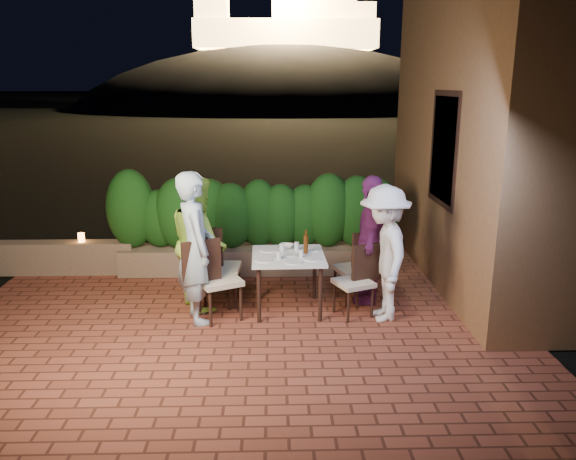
{
  "coord_description": "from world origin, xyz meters",
  "views": [
    {
      "loc": [
        0.46,
        -6.08,
        2.87
      ],
      "look_at": [
        0.65,
        0.84,
        1.05
      ],
      "focal_mm": 35.0,
      "sensor_mm": 36.0,
      "label": 1
    }
  ],
  "objects_px": {
    "chair_left_back": "(222,266)",
    "chair_right_back": "(353,267)",
    "beer_bottle": "(306,242)",
    "parapet_lamp": "(81,237)",
    "bowl": "(286,246)",
    "chair_right_front": "(354,281)",
    "diner_purple": "(371,240)",
    "diner_green": "(199,242)",
    "diner_blue": "(195,248)",
    "dining_table": "(288,282)",
    "diner_white": "(384,253)",
    "chair_left_front": "(219,279)"
  },
  "relations": [
    {
      "from": "bowl",
      "to": "diner_blue",
      "type": "xyz_separation_m",
      "value": [
        -1.12,
        -0.59,
        0.16
      ]
    },
    {
      "from": "beer_bottle",
      "to": "dining_table",
      "type": "bearing_deg",
      "value": -166.36
    },
    {
      "from": "bowl",
      "to": "chair_right_front",
      "type": "relative_size",
      "value": 0.21
    },
    {
      "from": "chair_left_back",
      "to": "chair_right_front",
      "type": "bearing_deg",
      "value": -10.94
    },
    {
      "from": "chair_left_back",
      "to": "chair_right_back",
      "type": "bearing_deg",
      "value": 5.34
    },
    {
      "from": "chair_left_front",
      "to": "diner_white",
      "type": "height_order",
      "value": "diner_white"
    },
    {
      "from": "parapet_lamp",
      "to": "diner_blue",
      "type": "bearing_deg",
      "value": -42.48
    },
    {
      "from": "beer_bottle",
      "to": "chair_left_front",
      "type": "bearing_deg",
      "value": -164.47
    },
    {
      "from": "diner_white",
      "to": "diner_purple",
      "type": "height_order",
      "value": "diner_purple"
    },
    {
      "from": "bowl",
      "to": "beer_bottle",
      "type": "bearing_deg",
      "value": -46.18
    },
    {
      "from": "chair_left_front",
      "to": "diner_white",
      "type": "distance_m",
      "value": 2.05
    },
    {
      "from": "diner_green",
      "to": "chair_left_back",
      "type": "bearing_deg",
      "value": -105.22
    },
    {
      "from": "chair_right_front",
      "to": "parapet_lamp",
      "type": "bearing_deg",
      "value": -47.48
    },
    {
      "from": "diner_white",
      "to": "parapet_lamp",
      "type": "xyz_separation_m",
      "value": [
        -4.31,
        1.85,
        -0.28
      ]
    },
    {
      "from": "diner_white",
      "to": "beer_bottle",
      "type": "bearing_deg",
      "value": -113.22
    },
    {
      "from": "diner_blue",
      "to": "chair_left_front",
      "type": "bearing_deg",
      "value": -102.24
    },
    {
      "from": "dining_table",
      "to": "chair_left_back",
      "type": "distance_m",
      "value": 0.92
    },
    {
      "from": "bowl",
      "to": "chair_right_front",
      "type": "height_order",
      "value": "chair_right_front"
    },
    {
      "from": "diner_green",
      "to": "diner_purple",
      "type": "bearing_deg",
      "value": -110.08
    },
    {
      "from": "diner_blue",
      "to": "chair_left_back",
      "type": "bearing_deg",
      "value": -44.8
    },
    {
      "from": "diner_green",
      "to": "diner_white",
      "type": "distance_m",
      "value": 2.38
    },
    {
      "from": "beer_bottle",
      "to": "parapet_lamp",
      "type": "height_order",
      "value": "beer_bottle"
    },
    {
      "from": "bowl",
      "to": "diner_green",
      "type": "relative_size",
      "value": 0.11
    },
    {
      "from": "beer_bottle",
      "to": "diner_green",
      "type": "xyz_separation_m",
      "value": [
        -1.38,
        0.16,
        -0.03
      ]
    },
    {
      "from": "chair_right_back",
      "to": "diner_blue",
      "type": "relative_size",
      "value": 0.5
    },
    {
      "from": "chair_right_front",
      "to": "parapet_lamp",
      "type": "height_order",
      "value": "chair_right_front"
    },
    {
      "from": "bowl",
      "to": "diner_green",
      "type": "distance_m",
      "value": 1.15
    },
    {
      "from": "dining_table",
      "to": "chair_right_front",
      "type": "relative_size",
      "value": 1.0
    },
    {
      "from": "beer_bottle",
      "to": "chair_left_back",
      "type": "bearing_deg",
      "value": 169.98
    },
    {
      "from": "beer_bottle",
      "to": "diner_white",
      "type": "xyz_separation_m",
      "value": [
        0.94,
        -0.35,
        -0.06
      ]
    },
    {
      "from": "dining_table",
      "to": "diner_white",
      "type": "distance_m",
      "value": 1.29
    },
    {
      "from": "parapet_lamp",
      "to": "diner_green",
      "type": "bearing_deg",
      "value": -34.06
    },
    {
      "from": "diner_white",
      "to": "chair_left_back",
      "type": "bearing_deg",
      "value": -107.77
    },
    {
      "from": "beer_bottle",
      "to": "chair_right_front",
      "type": "height_order",
      "value": "beer_bottle"
    },
    {
      "from": "chair_left_front",
      "to": "parapet_lamp",
      "type": "distance_m",
      "value": 2.91
    },
    {
      "from": "diner_purple",
      "to": "parapet_lamp",
      "type": "bearing_deg",
      "value": -92.85
    },
    {
      "from": "diner_purple",
      "to": "parapet_lamp",
      "type": "distance_m",
      "value": 4.44
    },
    {
      "from": "diner_purple",
      "to": "diner_green",
      "type": "bearing_deg",
      "value": -74.46
    },
    {
      "from": "bowl",
      "to": "chair_left_back",
      "type": "xyz_separation_m",
      "value": [
        -0.86,
        -0.06,
        -0.25
      ]
    },
    {
      "from": "dining_table",
      "to": "bowl",
      "type": "xyz_separation_m",
      "value": [
        -0.02,
        0.31,
        0.4
      ]
    },
    {
      "from": "bowl",
      "to": "chair_right_back",
      "type": "xyz_separation_m",
      "value": [
        0.9,
        -0.02,
        -0.3
      ]
    },
    {
      "from": "chair_left_back",
      "to": "chair_right_back",
      "type": "height_order",
      "value": "chair_left_back"
    },
    {
      "from": "chair_right_back",
      "to": "diner_purple",
      "type": "distance_m",
      "value": 0.45
    },
    {
      "from": "bowl",
      "to": "chair_right_front",
      "type": "distance_m",
      "value": 1.03
    },
    {
      "from": "beer_bottle",
      "to": "chair_right_back",
      "type": "xyz_separation_m",
      "value": [
        0.65,
        0.24,
        -0.43
      ]
    },
    {
      "from": "bowl",
      "to": "diner_green",
      "type": "xyz_separation_m",
      "value": [
        -1.14,
        -0.09,
        0.1
      ]
    },
    {
      "from": "dining_table",
      "to": "chair_left_back",
      "type": "xyz_separation_m",
      "value": [
        -0.88,
        0.25,
        0.15
      ]
    },
    {
      "from": "chair_right_back",
      "to": "diner_green",
      "type": "relative_size",
      "value": 0.54
    },
    {
      "from": "diner_purple",
      "to": "parapet_lamp",
      "type": "xyz_separation_m",
      "value": [
        -4.25,
        1.27,
        -0.29
      ]
    },
    {
      "from": "chair_left_back",
      "to": "parapet_lamp",
      "type": "height_order",
      "value": "chair_left_back"
    }
  ]
}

